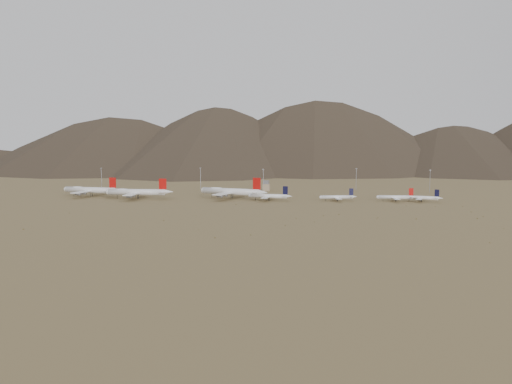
# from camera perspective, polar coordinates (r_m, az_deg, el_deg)

# --- Properties ---
(ground) EXTENTS (3000.00, 3000.00, 0.00)m
(ground) POSITION_cam_1_polar(r_m,az_deg,el_deg) (467.11, -4.02, -1.25)
(ground) COLOR #967D4D
(ground) RESTS_ON ground
(mountain_ridge) EXTENTS (4400.00, 1000.00, 300.00)m
(mountain_ridge) POSITION_cam_1_polar(r_m,az_deg,el_deg) (1360.99, 3.37, 9.68)
(mountain_ridge) COLOR #473B2A
(mountain_ridge) RESTS_ON ground
(widebody_west) EXTENTS (68.20, 53.02, 20.34)m
(widebody_west) POSITION_cam_1_polar(r_m,az_deg,el_deg) (546.97, -18.38, 0.23)
(widebody_west) COLOR white
(widebody_west) RESTS_ON ground
(widebody_centre) EXTENTS (69.04, 53.09, 20.49)m
(widebody_centre) POSITION_cam_1_polar(r_m,az_deg,el_deg) (511.48, -13.44, 0.01)
(widebody_centre) COLOR white
(widebody_centre) RESTS_ON ground
(widebody_east) EXTENTS (71.74, 56.85, 21.94)m
(widebody_east) POSITION_cam_1_polar(r_m,az_deg,el_deg) (498.47, -2.87, 0.07)
(widebody_east) COLOR white
(widebody_east) RESTS_ON ground
(narrowbody_a) EXTENTS (43.71, 31.76, 14.48)m
(narrowbody_a) POSITION_cam_1_polar(r_m,az_deg,el_deg) (482.23, 1.54, -0.46)
(narrowbody_a) COLOR white
(narrowbody_a) RESTS_ON ground
(narrowbody_b) EXTENTS (36.69, 26.92, 12.26)m
(narrowbody_b) POSITION_cam_1_polar(r_m,az_deg,el_deg) (485.63, 9.32, -0.57)
(narrowbody_b) COLOR white
(narrowbody_b) RESTS_ON ground
(narrowbody_c) EXTENTS (38.99, 28.04, 12.86)m
(narrowbody_c) POSITION_cam_1_polar(r_m,az_deg,el_deg) (495.08, 15.73, -0.57)
(narrowbody_c) COLOR white
(narrowbody_c) RESTS_ON ground
(narrowbody_d) EXTENTS (36.02, 26.76, 12.27)m
(narrowbody_d) POSITION_cam_1_polar(r_m,az_deg,el_deg) (500.04, 18.44, -0.61)
(narrowbody_d) COLOR white
(narrowbody_d) RESTS_ON ground
(control_tower) EXTENTS (8.00, 8.00, 12.00)m
(control_tower) POSITION_cam_1_polar(r_m,az_deg,el_deg) (580.24, 1.18, 0.66)
(control_tower) COLOR tan
(control_tower) RESTS_ON ground
(mast_far_west) EXTENTS (2.00, 0.60, 25.70)m
(mast_far_west) POSITION_cam_1_polar(r_m,az_deg,el_deg) (627.00, -17.25, 1.60)
(mast_far_west) COLOR gray
(mast_far_west) RESTS_ON ground
(mast_west) EXTENTS (2.00, 0.60, 25.70)m
(mast_west) POSITION_cam_1_polar(r_m,az_deg,el_deg) (608.23, -6.36, 1.70)
(mast_west) COLOR gray
(mast_west) RESTS_ON ground
(mast_centre) EXTENTS (2.00, 0.60, 25.70)m
(mast_centre) POSITION_cam_1_polar(r_m,az_deg,el_deg) (575.96, 0.83, 1.51)
(mast_centre) COLOR gray
(mast_centre) RESTS_ON ground
(mast_east) EXTENTS (2.00, 0.60, 25.70)m
(mast_east) POSITION_cam_1_polar(r_m,az_deg,el_deg) (602.45, 11.38, 1.58)
(mast_east) COLOR gray
(mast_east) RESTS_ON ground
(mast_far_east) EXTENTS (2.00, 0.60, 25.70)m
(mast_far_east) POSITION_cam_1_polar(r_m,az_deg,el_deg) (591.09, 19.26, 1.30)
(mast_far_east) COLOR gray
(mast_far_east) RESTS_ON ground
(desert_scrub) EXTENTS (433.61, 168.98, 0.96)m
(desert_scrub) POSITION_cam_1_polar(r_m,az_deg,el_deg) (383.76, -3.95, -2.73)
(desert_scrub) COLOR olive
(desert_scrub) RESTS_ON ground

